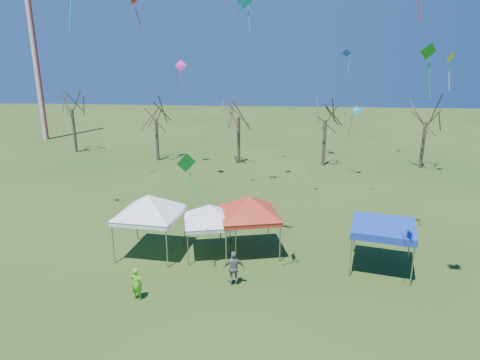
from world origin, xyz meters
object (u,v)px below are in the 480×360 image
(tent_white_mid, at_px, (210,208))
(tree_1, at_px, (155,104))
(tent_blue, at_px, (383,228))
(person_grey, at_px, (234,268))
(radio_mast, at_px, (32,36))
(tent_red, at_px, (249,200))
(tree_4, at_px, (428,105))
(tent_white_west, at_px, (148,199))
(tree_3, at_px, (326,103))
(tree_0, at_px, (70,93))
(person_green, at_px, (137,284))
(tree_2, at_px, (239,100))

(tent_white_mid, bearing_deg, tree_1, 112.96)
(tent_blue, bearing_deg, person_grey, -162.28)
(radio_mast, height_order, tent_red, radio_mast)
(tent_blue, bearing_deg, tree_4, 68.04)
(tent_white_west, bearing_deg, tree_1, 104.55)
(tree_3, bearing_deg, tree_0, 172.92)
(tree_1, distance_m, person_grey, 26.33)
(tree_1, relative_size, tent_blue, 2.03)
(person_green, bearing_deg, tent_red, -114.76)
(person_grey, bearing_deg, tent_red, -105.18)
(tree_3, distance_m, tree_4, 9.32)
(tree_3, bearing_deg, person_grey, -105.60)
(tree_1, bearing_deg, tree_0, 164.82)
(tree_0, relative_size, tent_blue, 2.27)
(tree_0, height_order, tree_2, tree_0)
(tree_0, bearing_deg, tree_2, -9.24)
(person_grey, bearing_deg, tent_blue, -170.22)
(tent_red, relative_size, person_grey, 2.43)
(tree_0, bearing_deg, tent_white_west, -56.61)
(tree_0, distance_m, person_green, 32.89)
(tree_2, relative_size, tent_red, 1.92)
(tent_white_west, xyz_separation_m, tent_white_mid, (3.31, 0.21, -0.50))
(tent_white_west, distance_m, tent_white_mid, 3.35)
(tree_3, xyz_separation_m, person_green, (-10.72, -24.74, -5.30))
(tree_2, xyz_separation_m, tent_blue, (9.38, -21.06, -4.06))
(tent_blue, height_order, person_grey, tent_blue)
(radio_mast, bearing_deg, tree_0, -42.77)
(radio_mast, xyz_separation_m, tent_blue, (35.02, -30.68, -10.27))
(tent_red, distance_m, tent_blue, 7.13)
(tent_blue, distance_m, person_grey, 7.92)
(radio_mast, relative_size, tent_white_mid, 6.72)
(tree_2, height_order, tree_4, tree_2)
(tree_0, height_order, tent_red, tree_0)
(radio_mast, height_order, tree_4, radio_mast)
(tent_white_west, bearing_deg, person_green, -81.43)
(tree_2, xyz_separation_m, tree_4, (17.72, -0.38, -0.23))
(tent_white_mid, distance_m, person_grey, 4.04)
(tree_1, distance_m, tent_red, 23.00)
(tent_white_west, bearing_deg, tent_blue, -2.79)
(tree_3, distance_m, person_green, 27.48)
(tent_white_west, bearing_deg, tent_red, 6.29)
(radio_mast, relative_size, tent_white_west, 5.55)
(person_grey, bearing_deg, tent_white_mid, -70.44)
(tree_0, xyz_separation_m, tree_1, (10.08, -2.73, -0.70))
(tree_4, bearing_deg, tree_0, 174.66)
(tree_3, bearing_deg, tree_4, -0.26)
(tree_2, distance_m, person_grey, 24.13)
(tree_3, relative_size, tree_4, 1.00)
(tree_4, height_order, tent_white_mid, tree_4)
(person_grey, bearing_deg, radio_mast, -58.09)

